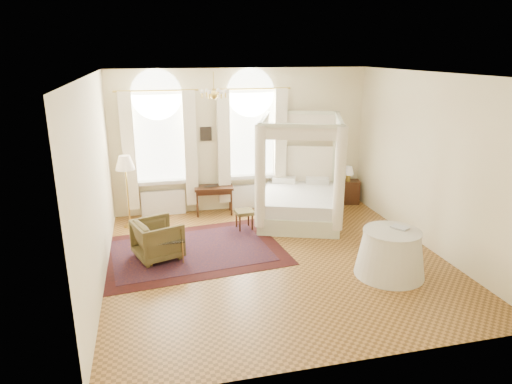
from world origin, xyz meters
TOP-DOWN VIEW (x-y plane):
  - ground at (0.00, 0.00)m, footprint 6.00×6.00m
  - room_walls at (0.00, 0.00)m, footprint 6.00×6.00m
  - window_left at (-1.90, 2.87)m, footprint 1.62×0.27m
  - window_right at (0.20, 2.87)m, footprint 1.62×0.27m
  - chandelier at (-0.90, 1.20)m, footprint 0.51×0.45m
  - wall_pictures at (0.09, 2.97)m, footprint 2.54×0.03m
  - canopy_bed at (1.06, 1.84)m, footprint 2.35×2.59m
  - nightstand at (2.70, 2.70)m, footprint 0.49×0.47m
  - nightstand_lamp at (2.60, 2.68)m, footprint 0.25×0.25m
  - writing_desk at (-0.75, 2.70)m, footprint 0.92×0.53m
  - laptop at (-0.83, 2.73)m, footprint 0.37×0.27m
  - stool at (-0.26, 1.60)m, footprint 0.39×0.39m
  - armchair at (-2.10, 0.57)m, footprint 1.01×0.99m
  - coffee_table at (-1.96, 0.40)m, footprint 0.65×0.46m
  - floor_lamp at (-2.65, 2.33)m, footprint 0.41×0.41m
  - oriental_rug at (-1.49, 0.72)m, footprint 3.67×2.81m
  - side_table at (1.71, -1.01)m, footprint 1.18×1.18m
  - book at (1.80, -0.99)m, footprint 0.31×0.34m

SIDE VIEW (x-z plane):
  - ground at x=0.00m, z-range 0.00..0.00m
  - oriental_rug at x=-1.49m, z-range 0.00..0.01m
  - nightstand at x=2.70m, z-range 0.00..0.58m
  - stool at x=-0.26m, z-range 0.14..0.56m
  - armchair at x=-2.10m, z-range 0.00..0.73m
  - side_table at x=1.71m, z-range -0.01..0.80m
  - coffee_table at x=-1.96m, z-range 0.18..0.61m
  - canopy_bed at x=1.06m, z-range -0.64..1.69m
  - writing_desk at x=-0.75m, z-range 0.24..0.90m
  - laptop at x=-0.83m, z-range 0.67..0.69m
  - book at x=1.80m, z-range 0.80..0.83m
  - nightstand_lamp at x=2.60m, z-range 0.64..1.01m
  - floor_lamp at x=-2.65m, z-range 0.56..2.13m
  - window_left at x=-1.90m, z-range -0.16..3.13m
  - window_right at x=0.20m, z-range -0.16..3.13m
  - wall_pictures at x=0.09m, z-range 1.70..2.09m
  - room_walls at x=0.00m, z-range -1.02..4.98m
  - chandelier at x=-0.90m, z-range 2.66..3.16m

